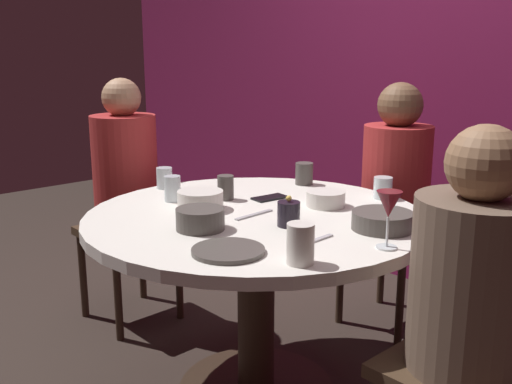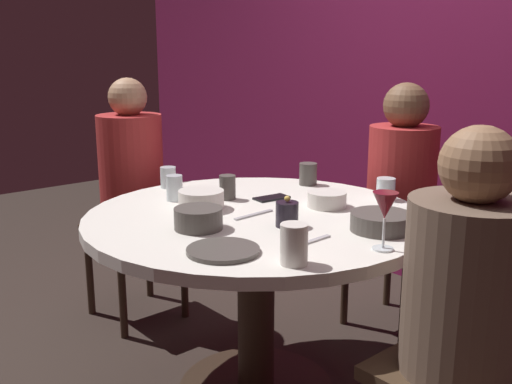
{
  "view_description": "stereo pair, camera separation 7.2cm",
  "coord_description": "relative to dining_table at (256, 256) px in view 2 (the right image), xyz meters",
  "views": [
    {
      "loc": [
        1.51,
        -1.4,
        1.3
      ],
      "look_at": [
        0.0,
        0.0,
        0.81
      ],
      "focal_mm": 41.19,
      "sensor_mm": 36.0,
      "label": 1
    },
    {
      "loc": [
        1.56,
        -1.34,
        1.3
      ],
      "look_at": [
        0.0,
        0.0,
        0.81
      ],
      "focal_mm": 41.19,
      "sensor_mm": 36.0,
      "label": 2
    }
  ],
  "objects": [
    {
      "name": "seated_diner_left",
      "position": [
        -0.91,
        0.0,
        0.16
      ],
      "size": [
        0.4,
        0.4,
        1.18
      ],
      "rotation": [
        0.0,
        0.0,
        6.28
      ],
      "color": "#3F2D1E",
      "rests_on": "ground"
    },
    {
      "name": "knife_near_plate",
      "position": [
        0.02,
        -0.02,
        0.17
      ],
      "size": [
        0.03,
        0.18,
        0.01
      ],
      "primitive_type": "cube",
      "rotation": [
        0.0,
        0.0,
        0.05
      ],
      "color": "#B7B7BC",
      "rests_on": "dining_table"
    },
    {
      "name": "seated_diner_back",
      "position": [
        0.0,
        0.88,
        0.16
      ],
      "size": [
        0.4,
        0.4,
        1.17
      ],
      "rotation": [
        0.0,
        0.0,
        4.71
      ],
      "color": "#3F2D1E",
      "rests_on": "ground"
    },
    {
      "name": "bowl_serving_large",
      "position": [
        0.43,
        0.17,
        0.19
      ],
      "size": [
        0.2,
        0.2,
        0.06
      ],
      "primitive_type": "cylinder",
      "color": "#4C4742",
      "rests_on": "dining_table"
    },
    {
      "name": "cup_beside_wine",
      "position": [
        -0.2,
        0.48,
        0.21
      ],
      "size": [
        0.08,
        0.08,
        0.1
      ],
      "primitive_type": "cylinder",
      "color": "#4C4742",
      "rests_on": "dining_table"
    },
    {
      "name": "cup_by_left_diner",
      "position": [
        -0.23,
        0.05,
        0.21
      ],
      "size": [
        0.06,
        0.06,
        0.1
      ],
      "primitive_type": "cylinder",
      "color": "#4C4742",
      "rests_on": "dining_table"
    },
    {
      "name": "cup_far_edge",
      "position": [
        -0.56,
        -0.02,
        0.21
      ],
      "size": [
        0.07,
        0.07,
        0.09
      ],
      "primitive_type": "cylinder",
      "color": "silver",
      "rests_on": "dining_table"
    },
    {
      "name": "dinner_plate",
      "position": [
        0.26,
        -0.35,
        0.17
      ],
      "size": [
        0.22,
        0.22,
        0.01
      ],
      "primitive_type": "cylinder",
      "color": "#4C4742",
      "rests_on": "dining_table"
    },
    {
      "name": "bowl_sauce_side",
      "position": [
        0.11,
        0.26,
        0.19
      ],
      "size": [
        0.15,
        0.15,
        0.06
      ],
      "primitive_type": "cylinder",
      "color": "silver",
      "rests_on": "dining_table"
    },
    {
      "name": "bowl_small_white",
      "position": [
        0.02,
        -0.27,
        0.2
      ],
      "size": [
        0.16,
        0.16,
        0.07
      ],
      "primitive_type": "cylinder",
      "color": "#4C4742",
      "rests_on": "dining_table"
    },
    {
      "name": "dining_table",
      "position": [
        0.0,
        0.0,
        0.0
      ],
      "size": [
        1.24,
        1.24,
        0.73
      ],
      "color": "silver",
      "rests_on": "ground"
    },
    {
      "name": "cup_by_right_diner",
      "position": [
        0.18,
        0.52,
        0.21
      ],
      "size": [
        0.07,
        0.07,
        0.09
      ],
      "primitive_type": "cylinder",
      "color": "silver",
      "rests_on": "dining_table"
    },
    {
      "name": "cup_near_candle",
      "position": [
        -0.35,
        -0.12,
        0.21
      ],
      "size": [
        0.06,
        0.06,
        0.1
      ],
      "primitive_type": "cylinder",
      "color": "silver",
      "rests_on": "dining_table"
    },
    {
      "name": "cup_center_front",
      "position": [
        0.46,
        -0.26,
        0.22
      ],
      "size": [
        0.08,
        0.08,
        0.12
      ],
      "primitive_type": "cylinder",
      "color": "silver",
      "rests_on": "dining_table"
    },
    {
      "name": "back_wall",
      "position": [
        0.0,
        1.5,
        0.74
      ],
      "size": [
        6.0,
        0.1,
        2.6
      ],
      "primitive_type": "cube",
      "color": "maroon",
      "rests_on": "ground"
    },
    {
      "name": "seated_diner_right",
      "position": [
        0.84,
        0.0,
        0.14
      ],
      "size": [
        0.4,
        0.4,
        1.13
      ],
      "rotation": [
        0.0,
        0.0,
        3.14
      ],
      "color": "#3F2D1E",
      "rests_on": "ground"
    },
    {
      "name": "fork_near_plate",
      "position": [
        0.36,
        -0.09,
        0.17
      ],
      "size": [
        0.02,
        0.18,
        0.01
      ],
      "primitive_type": "cube",
      "rotation": [
        0.0,
        0.0,
        0.04
      ],
      "color": "#B7B7BC",
      "rests_on": "dining_table"
    },
    {
      "name": "candle_holder",
      "position": [
        0.19,
        -0.03,
        0.21
      ],
      "size": [
        0.08,
        0.08,
        0.11
      ],
      "color": "black",
      "rests_on": "dining_table"
    },
    {
      "name": "bowl_salad_center",
      "position": [
        -0.18,
        -0.11,
        0.2
      ],
      "size": [
        0.17,
        0.17,
        0.07
      ],
      "primitive_type": "cylinder",
      "color": "silver",
      "rests_on": "dining_table"
    },
    {
      "name": "wine_glass",
      "position": [
        0.55,
        0.02,
        0.29
      ],
      "size": [
        0.08,
        0.08,
        0.18
      ],
      "color": "silver",
      "rests_on": "dining_table"
    },
    {
      "name": "cell_phone",
      "position": [
        -0.12,
        0.19,
        0.17
      ],
      "size": [
        0.09,
        0.15,
        0.01
      ],
      "primitive_type": "cube",
      "rotation": [
        0.0,
        0.0,
        6.16
      ],
      "color": "black",
      "rests_on": "dining_table"
    }
  ]
}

